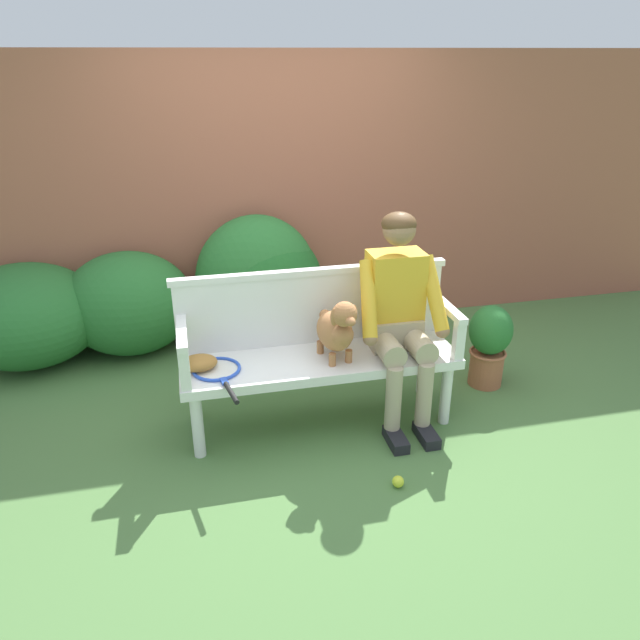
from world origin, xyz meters
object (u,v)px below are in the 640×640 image
(baseball_glove, at_px, (199,363))
(potted_plant, at_px, (489,342))
(garden_bench, at_px, (320,365))
(person_seated, at_px, (399,311))
(tennis_racket, at_px, (218,371))
(tennis_ball, at_px, (398,482))
(dog_on_bench, at_px, (337,329))

(baseball_glove, xyz_separation_m, potted_plant, (2.01, 0.20, -0.18))
(potted_plant, bearing_deg, garden_bench, -171.16)
(garden_bench, height_order, potted_plant, potted_plant)
(garden_bench, height_order, person_seated, person_seated)
(garden_bench, distance_m, person_seated, 0.60)
(tennis_racket, bearing_deg, tennis_ball, -36.34)
(dog_on_bench, bearing_deg, tennis_racket, 179.67)
(garden_bench, height_order, tennis_ball, garden_bench)
(potted_plant, bearing_deg, person_seated, -164.69)
(garden_bench, relative_size, potted_plant, 2.83)
(dog_on_bench, xyz_separation_m, baseball_glove, (-0.83, 0.07, -0.17))
(potted_plant, bearing_deg, dog_on_bench, -167.49)
(tennis_racket, distance_m, tennis_ball, 1.22)
(potted_plant, bearing_deg, tennis_racket, -172.29)
(garden_bench, xyz_separation_m, baseball_glove, (-0.74, 0.00, 0.11))
(dog_on_bench, height_order, baseball_glove, dog_on_bench)
(person_seated, height_order, dog_on_bench, person_seated)
(tennis_racket, bearing_deg, garden_bench, 5.43)
(dog_on_bench, xyz_separation_m, tennis_racket, (-0.73, 0.00, -0.20))
(baseball_glove, bearing_deg, person_seated, -3.43)
(dog_on_bench, relative_size, tennis_racket, 0.73)
(garden_bench, bearing_deg, person_seated, -1.72)
(person_seated, height_order, potted_plant, person_seated)
(person_seated, relative_size, tennis_racket, 2.31)
(tennis_racket, height_order, baseball_glove, baseball_glove)
(dog_on_bench, relative_size, baseball_glove, 1.93)
(person_seated, bearing_deg, garden_bench, 178.28)
(person_seated, height_order, tennis_ball, person_seated)
(person_seated, height_order, baseball_glove, person_seated)
(baseball_glove, relative_size, potted_plant, 0.36)
(tennis_racket, bearing_deg, potted_plant, 7.71)
(dog_on_bench, bearing_deg, tennis_ball, -74.47)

